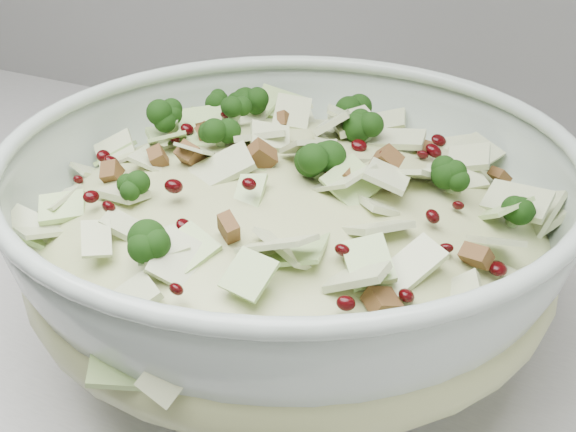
{
  "coord_description": "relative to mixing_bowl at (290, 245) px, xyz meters",
  "views": [
    {
      "loc": [
        0.92,
        1.19,
        1.27
      ],
      "look_at": [
        0.71,
        1.59,
        1.01
      ],
      "focal_mm": 50.0,
      "sensor_mm": 36.0,
      "label": 1
    }
  ],
  "objects": [
    {
      "name": "mixing_bowl",
      "position": [
        0.0,
        0.0,
        0.0
      ],
      "size": [
        0.39,
        0.39,
        0.15
      ],
      "rotation": [
        0.0,
        0.0,
        0.01
      ],
      "color": "#ABBCB1",
      "rests_on": "counter"
    },
    {
      "name": "salad",
      "position": [
        -0.0,
        0.0,
        0.03
      ],
      "size": [
        0.42,
        0.42,
        0.16
      ],
      "rotation": [
        0.0,
        0.0,
        0.19
      ],
      "color": "tan",
      "rests_on": "mixing_bowl"
    }
  ]
}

